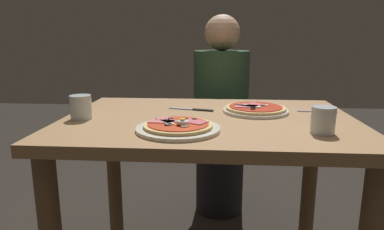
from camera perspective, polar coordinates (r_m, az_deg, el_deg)
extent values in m
cube|color=#9E754C|center=(1.32, 2.78, -1.18)|extent=(1.10, 0.79, 0.04)
cylinder|color=brown|center=(1.84, -12.76, -9.83)|extent=(0.07, 0.07, 0.72)
cylinder|color=brown|center=(1.82, 18.86, -10.45)|extent=(0.07, 0.07, 0.72)
cylinder|color=silver|center=(1.13, -2.31, -2.30)|extent=(0.28, 0.28, 0.01)
cylinder|color=#DBB26B|center=(1.12, -2.31, -1.76)|extent=(0.23, 0.23, 0.01)
cylinder|color=red|center=(1.12, -2.32, -1.44)|extent=(0.20, 0.20, 0.00)
torus|color=black|center=(1.17, -3.52, -0.66)|extent=(0.02, 0.02, 0.00)
torus|color=black|center=(1.17, -1.09, -0.65)|extent=(0.02, 0.02, 0.00)
torus|color=black|center=(1.16, 0.41, -0.73)|extent=(0.02, 0.02, 0.00)
torus|color=black|center=(1.16, -4.16, -0.84)|extent=(0.02, 0.02, 0.00)
torus|color=black|center=(1.10, -4.10, -1.61)|extent=(0.02, 0.02, 0.00)
cube|color=#D16B70|center=(1.16, -4.23, -0.83)|extent=(0.09, 0.09, 0.00)
cube|color=#C65B66|center=(1.14, 0.38, -1.09)|extent=(0.10, 0.09, 0.00)
cube|color=#D16B70|center=(1.14, -5.13, -1.08)|extent=(0.09, 0.05, 0.00)
cylinder|color=beige|center=(1.10, -3.89, -1.55)|extent=(0.02, 0.02, 0.00)
cylinder|color=beige|center=(1.11, -1.90, -1.46)|extent=(0.03, 0.03, 0.00)
cylinder|color=beige|center=(1.08, -1.28, -1.83)|extent=(0.03, 0.03, 0.00)
cylinder|color=beige|center=(1.11, -3.50, -1.48)|extent=(0.02, 0.02, 0.00)
ellipsoid|color=white|center=(1.09, -1.52, -1.22)|extent=(0.04, 0.03, 0.02)
cylinder|color=yellow|center=(1.09, -1.52, -0.71)|extent=(0.02, 0.02, 0.00)
cylinder|color=white|center=(1.42, 10.47, 0.69)|extent=(0.26, 0.26, 0.01)
cylinder|color=#DBB26B|center=(1.42, 10.49, 1.13)|extent=(0.24, 0.24, 0.01)
cylinder|color=#B72D19|center=(1.42, 10.50, 1.38)|extent=(0.21, 0.21, 0.00)
torus|color=black|center=(1.39, 10.00, 1.27)|extent=(0.02, 0.02, 0.00)
torus|color=black|center=(1.44, 11.76, 1.58)|extent=(0.02, 0.02, 0.00)
torus|color=black|center=(1.36, 10.06, 1.02)|extent=(0.02, 0.02, 0.00)
cube|color=#D16B70|center=(1.41, 9.04, 1.44)|extent=(0.09, 0.06, 0.00)
cube|color=#C65B66|center=(1.42, 9.20, 1.53)|extent=(0.11, 0.09, 0.00)
cube|color=#C65B66|center=(1.45, 10.44, 1.76)|extent=(0.08, 0.08, 0.00)
cylinder|color=beige|center=(1.40, 10.92, 1.30)|extent=(0.02, 0.02, 0.00)
cylinder|color=beige|center=(1.44, 8.81, 1.72)|extent=(0.02, 0.02, 0.00)
cylinder|color=beige|center=(1.44, 12.01, 1.59)|extent=(0.03, 0.03, 0.00)
cylinder|color=silver|center=(1.34, -17.92, 1.25)|extent=(0.08, 0.08, 0.09)
cylinder|color=silver|center=(1.35, -17.84, 0.09)|extent=(0.07, 0.07, 0.03)
cylinder|color=silver|center=(1.16, 20.90, -0.80)|extent=(0.08, 0.08, 0.09)
cylinder|color=silver|center=(1.17, 20.84, -1.55)|extent=(0.07, 0.07, 0.05)
cube|color=silver|center=(1.49, 18.45, 0.62)|extent=(0.08, 0.02, 0.00)
cube|color=silver|center=(1.50, 22.15, 0.44)|extent=(0.05, 0.01, 0.00)
cube|color=silver|center=(1.51, 22.11, 0.48)|extent=(0.05, 0.01, 0.00)
cube|color=silver|center=(1.51, 22.07, 0.51)|extent=(0.05, 0.01, 0.00)
cube|color=silver|center=(1.52, 22.03, 0.55)|extent=(0.05, 0.01, 0.00)
cube|color=silver|center=(1.46, -1.74, 1.10)|extent=(0.11, 0.05, 0.00)
cube|color=black|center=(1.43, 1.79, 0.83)|extent=(0.09, 0.04, 0.01)
cylinder|color=black|center=(2.16, 4.59, -9.77)|extent=(0.29, 0.29, 0.46)
cylinder|color=#2D4C33|center=(2.02, 4.84, 3.18)|extent=(0.32, 0.32, 0.52)
sphere|color=tan|center=(1.99, 5.03, 13.43)|extent=(0.20, 0.20, 0.20)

